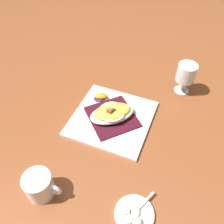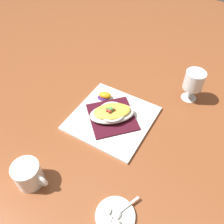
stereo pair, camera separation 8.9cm
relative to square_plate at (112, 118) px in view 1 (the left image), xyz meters
The scene contains 12 objects.
ground_plane 0.01m from the square_plate, ahead, with size 2.60×2.60×0.00m, color brown.
square_plate is the anchor object (origin of this frame).
folded_napkin 0.01m from the square_plate, ahead, with size 0.17×0.18×0.01m, color #430F1D.
gratin_dish 0.03m from the square_plate, 75.50° to the left, with size 0.19×0.19×0.05m.
orange_garnish 0.11m from the square_plate, 41.69° to the right, with size 0.06×0.06×0.02m.
coffee_mug 0.36m from the square_plate, 78.30° to the left, with size 0.12×0.08×0.08m.
stemmed_glass 0.35m from the square_plate, 126.92° to the right, with size 0.08×0.08×0.13m.
creamer_saucer 0.37m from the square_plate, 124.37° to the left, with size 0.11×0.11×0.01m, color white.
spoon 0.36m from the square_plate, 125.02° to the left, with size 0.05×0.10×0.01m.
creamer_cup_0 0.36m from the square_plate, 120.47° to the left, with size 0.02×0.02×0.02m, color white.
creamer_cup_1 0.38m from the square_plate, 121.22° to the left, with size 0.02×0.02×0.02m, color white.
creamer_cup_2 0.39m from the square_plate, 124.15° to the left, with size 0.02×0.02×0.02m, color white.
Camera 1 is at (-0.25, 0.55, 0.70)m, focal length 38.32 mm.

